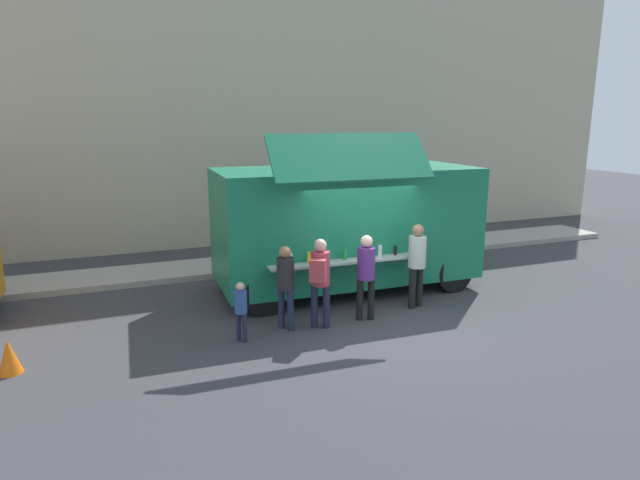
{
  "coord_description": "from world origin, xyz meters",
  "views": [
    {
      "loc": [
        -4.72,
        -8.7,
        3.88
      ],
      "look_at": [
        -0.58,
        1.78,
        1.3
      ],
      "focal_mm": 30.01,
      "sensor_mm": 36.0,
      "label": 1
    }
  ],
  "objects": [
    {
      "name": "customer_front_ordering",
      "position": [
        -0.25,
        0.2,
        1.01
      ],
      "size": [
        0.35,
        0.35,
        1.7
      ],
      "rotation": [
        0.0,
        0.0,
        1.29
      ],
      "color": "black",
      "rests_on": "ground"
    },
    {
      "name": "customer_rear_waiting",
      "position": [
        -1.85,
        0.31,
        0.96
      ],
      "size": [
        0.33,
        0.33,
        1.6
      ],
      "rotation": [
        0.0,
        0.0,
        0.59
      ],
      "color": "#1E253B",
      "rests_on": "ground"
    },
    {
      "name": "ground_plane",
      "position": [
        0.0,
        0.0,
        0.0
      ],
      "size": [
        60.0,
        60.0,
        0.0
      ],
      "primitive_type": "plane",
      "color": "#38383D"
    },
    {
      "name": "child_near_queue",
      "position": [
        -2.75,
        0.06,
        0.65
      ],
      "size": [
        0.22,
        0.22,
        1.09
      ],
      "rotation": [
        0.0,
        0.0,
        0.62
      ],
      "color": "#1D2339",
      "rests_on": "ground"
    },
    {
      "name": "customer_mid_with_backpack",
      "position": [
        -1.24,
        0.12,
        1.05
      ],
      "size": [
        0.48,
        0.56,
        1.72
      ],
      "rotation": [
        0.0,
        0.0,
        1.02
      ],
      "color": "#1D2237",
      "rests_on": "ground"
    },
    {
      "name": "building_behind",
      "position": [
        -2.78,
        8.68,
        4.19
      ],
      "size": [
        32.0,
        2.4,
        8.38
      ],
      "primitive_type": "cube",
      "color": "#B7AD8F",
      "rests_on": "ground"
    },
    {
      "name": "traffic_cone_orange",
      "position": [
        -6.39,
        0.18,
        0.28
      ],
      "size": [
        0.36,
        0.36,
        0.55
      ],
      "primitive_type": "cone",
      "color": "orange",
      "rests_on": "ground"
    },
    {
      "name": "customer_extra_browsing",
      "position": [
        1.05,
        0.46,
        1.06
      ],
      "size": [
        0.36,
        0.36,
        1.77
      ],
      "rotation": [
        0.0,
        0.0,
        1.91
      ],
      "color": "black",
      "rests_on": "ground"
    },
    {
      "name": "trash_bin",
      "position": [
        4.41,
        4.48,
        0.48
      ],
      "size": [
        0.6,
        0.6,
        0.96
      ],
      "primitive_type": "cylinder",
      "color": "#2E6137",
      "rests_on": "ground"
    },
    {
      "name": "curb_strip",
      "position": [
        -3.78,
        4.78,
        0.07
      ],
      "size": [
        28.0,
        1.6,
        0.15
      ],
      "primitive_type": "cube",
      "color": "#9E998E",
      "rests_on": "ground"
    },
    {
      "name": "food_truck_main",
      "position": [
        0.22,
        2.16,
        1.53
      ],
      "size": [
        5.87,
        3.32,
        3.59
      ],
      "rotation": [
        0.0,
        0.0,
        -0.03
      ],
      "color": "#197550",
      "rests_on": "ground"
    }
  ]
}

